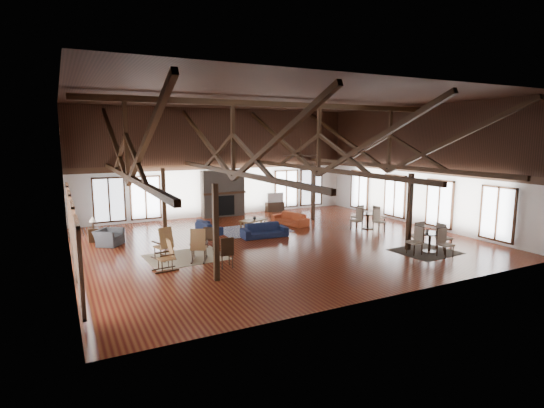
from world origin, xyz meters
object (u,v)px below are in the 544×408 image
sofa_navy_front (264,230)px  cafe_table_near (430,239)px  cafe_table_far (368,218)px  tv_console (275,207)px  sofa_orange (290,219)px  coffee_table (253,221)px  armchair (109,237)px  sofa_navy_left (209,227)px

sofa_navy_front → cafe_table_near: size_ratio=1.01×
cafe_table_far → tv_console: 6.66m
sofa_orange → coffee_table: (-2.22, -0.26, 0.13)m
armchair → cafe_table_far: 11.89m
sofa_orange → cafe_table_near: size_ratio=0.99×
sofa_navy_front → coffee_table: 1.62m
cafe_table_near → cafe_table_far: (0.64, 4.47, -0.01)m
sofa_navy_front → armchair: size_ratio=2.00×
cafe_table_far → sofa_navy_left: bearing=159.0°
coffee_table → sofa_navy_front: bearing=-117.3°
cafe_table_near → cafe_table_far: cafe_table_near is taller
armchair → cafe_table_near: 12.94m
coffee_table → cafe_table_near: (4.48, -6.78, 0.10)m
cafe_table_far → tv_console: size_ratio=1.84×
sofa_navy_front → sofa_navy_left: bearing=136.5°
armchair → cafe_table_far: cafe_table_far is taller
sofa_navy_left → sofa_navy_front: bearing=-139.8°
sofa_navy_left → tv_console: tv_console is taller
sofa_orange → coffee_table: bearing=-98.0°
sofa_orange → sofa_navy_left: bearing=-107.1°
coffee_table → tv_console: bearing=29.7°
armchair → cafe_table_far: bearing=-65.4°
tv_console → cafe_table_near: bearing=-83.9°
sofa_navy_left → cafe_table_near: bearing=-140.6°
sofa_navy_front → cafe_table_near: (4.64, -5.17, 0.23)m
sofa_navy_front → sofa_orange: sofa_navy_front is taller
sofa_orange → tv_console: size_ratio=1.84×
coffee_table → cafe_table_far: 5.62m
sofa_navy_left → sofa_orange: size_ratio=0.90×
cafe_table_near → coffee_table: bearing=123.4°
armchair → sofa_orange: bearing=-52.4°
sofa_navy_left → cafe_table_far: bearing=-113.8°
armchair → cafe_table_near: bearing=-85.8°
coffee_table → armchair: (-6.54, -0.01, -0.10)m
sofa_navy_front → sofa_orange: (2.38, 1.88, -0.00)m
sofa_orange → coffee_table: sofa_orange is taller
coffee_table → tv_console: (3.30, 4.09, -0.16)m
armchair → cafe_table_far: size_ratio=0.51×
sofa_navy_front → cafe_table_near: bearing=-44.6°
sofa_navy_left → coffee_table: size_ratio=1.29×
armchair → tv_console: armchair is taller
armchair → cafe_table_far: (11.66, -2.31, 0.19)m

